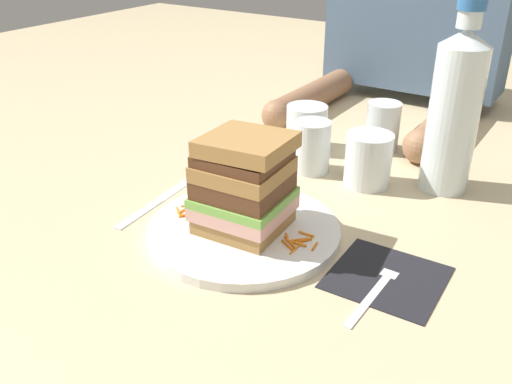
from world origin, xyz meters
TOP-DOWN VIEW (x-y plane):
  - ground_plane at (0.00, 0.00)m, footprint 3.00×3.00m
  - main_plate at (0.01, 0.01)m, footprint 0.26×0.26m
  - sandwich at (0.01, 0.01)m, footprint 0.12×0.12m
  - carrot_shred_0 at (-0.07, 0.01)m, footprint 0.02×0.02m
  - carrot_shred_1 at (-0.08, -0.00)m, footprint 0.00×0.03m
  - carrot_shred_2 at (-0.06, 0.01)m, footprint 0.02×0.02m
  - carrot_shred_3 at (-0.09, 0.01)m, footprint 0.02×0.02m
  - carrot_shred_4 at (-0.08, -0.00)m, footprint 0.01×0.02m
  - carrot_shred_5 at (-0.06, 0.01)m, footprint 0.03×0.02m
  - carrot_shred_6 at (-0.09, -0.01)m, footprint 0.02×0.02m
  - carrot_shred_7 at (-0.07, -0.01)m, footprint 0.01×0.02m
  - carrot_shred_8 at (-0.06, -0.01)m, footprint 0.00×0.03m
  - carrot_shred_9 at (-0.07, 0.01)m, footprint 0.03×0.01m
  - carrot_shred_10 at (0.08, 0.02)m, footprint 0.01×0.02m
  - carrot_shred_11 at (0.10, -0.00)m, footprint 0.00×0.03m
  - carrot_shred_12 at (0.09, 0.02)m, footprint 0.02×0.02m
  - carrot_shred_13 at (0.10, 0.02)m, footprint 0.02×0.02m
  - carrot_shred_14 at (0.09, 0.04)m, footprint 0.02×0.00m
  - carrot_shred_15 at (0.09, 0.00)m, footprint 0.02×0.01m
  - carrot_shred_16 at (0.09, 0.01)m, footprint 0.03×0.02m
  - carrot_shred_17 at (0.09, 0.01)m, footprint 0.03×0.01m
  - carrot_shred_18 at (0.12, 0.02)m, footprint 0.01×0.02m
  - napkin_dark at (0.21, 0.02)m, footprint 0.13×0.13m
  - fork at (0.21, 0.00)m, footprint 0.02×0.17m
  - knife at (-0.15, 0.02)m, footprint 0.03×0.20m
  - juice_glass at (0.09, 0.25)m, footprint 0.07×0.07m
  - water_bottle at (0.19, 0.31)m, footprint 0.08×0.08m
  - empty_tumbler_0 at (-0.01, 0.25)m, footprint 0.06×0.06m
  - empty_tumbler_1 at (0.05, 0.40)m, footprint 0.06×0.06m
  - empty_tumbler_2 at (-0.07, 0.33)m, footprint 0.07×0.07m

SIDE VIEW (x-z plane):
  - ground_plane at x=0.00m, z-range 0.00..0.00m
  - napkin_dark at x=0.21m, z-range 0.00..0.00m
  - knife at x=-0.15m, z-range 0.00..0.00m
  - fork at x=0.21m, z-range 0.00..0.01m
  - main_plate at x=0.01m, z-range 0.00..0.01m
  - carrot_shred_11 at x=0.10m, z-range 0.01..0.02m
  - carrot_shred_10 at x=0.08m, z-range 0.01..0.02m
  - carrot_shred_12 at x=0.09m, z-range 0.01..0.02m
  - carrot_shred_9 at x=-0.07m, z-range 0.01..0.02m
  - carrot_shred_5 at x=-0.06m, z-range 0.01..0.02m
  - carrot_shred_6 at x=-0.09m, z-range 0.01..0.02m
  - carrot_shred_18 at x=0.12m, z-range 0.01..0.02m
  - carrot_shred_3 at x=-0.09m, z-range 0.01..0.02m
  - carrot_shred_15 at x=0.09m, z-range 0.01..0.02m
  - carrot_shred_2 at x=-0.06m, z-range 0.01..0.02m
  - carrot_shred_14 at x=0.09m, z-range 0.01..0.02m
  - carrot_shred_0 at x=-0.07m, z-range 0.01..0.02m
  - carrot_shred_16 at x=0.09m, z-range 0.01..0.02m
  - carrot_shred_4 at x=-0.08m, z-range 0.01..0.02m
  - carrot_shred_8 at x=-0.06m, z-range 0.01..0.02m
  - carrot_shred_1 at x=-0.08m, z-range 0.01..0.02m
  - carrot_shred_17 at x=0.09m, z-range 0.01..0.02m
  - carrot_shred_7 at x=-0.07m, z-range 0.01..0.02m
  - carrot_shred_13 at x=0.10m, z-range 0.01..0.02m
  - juice_glass at x=0.09m, z-range 0.00..0.08m
  - empty_tumbler_2 at x=-0.07m, z-range 0.00..0.08m
  - empty_tumbler_0 at x=-0.01m, z-range 0.00..0.09m
  - empty_tumbler_1 at x=0.05m, z-range 0.00..0.09m
  - sandwich at x=0.01m, z-range 0.01..0.14m
  - water_bottle at x=0.19m, z-range -0.01..0.28m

